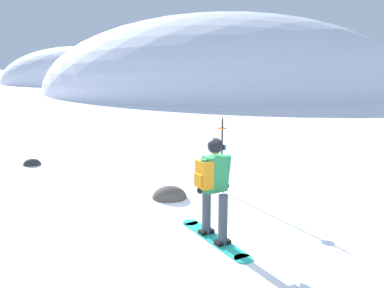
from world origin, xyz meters
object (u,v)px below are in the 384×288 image
at_px(snowboarder_main, 213,187).
at_px(rock_small, 169,198).
at_px(piste_marker_near, 222,149).
at_px(rock_dark, 32,165).

distance_m(snowboarder_main, rock_small, 2.41).
distance_m(piste_marker_near, rock_small, 1.58).
relative_size(piste_marker_near, rock_small, 2.30).
relative_size(piste_marker_near, rock_dark, 3.45).
xyz_separation_m(snowboarder_main, rock_dark, (-4.79, 5.04, -0.92)).
bearing_deg(rock_dark, piste_marker_near, -26.21).
xyz_separation_m(snowboarder_main, rock_small, (-0.77, 2.09, -0.92)).
relative_size(snowboarder_main, piste_marker_near, 1.00).
relative_size(snowboarder_main, rock_dark, 3.44).
bearing_deg(rock_dark, rock_small, -36.27).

